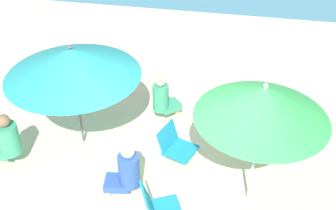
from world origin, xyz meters
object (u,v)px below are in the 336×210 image
(beach_chair_b, at_px, (256,122))
(beach_chair_c, at_px, (158,208))
(person_c, at_px, (125,172))
(umbrella_teal, at_px, (72,62))
(beach_chair_a, at_px, (175,144))
(person_b, at_px, (164,98))
(person_a, at_px, (6,140))
(umbrella_green, at_px, (263,103))

(beach_chair_b, height_order, beach_chair_c, beach_chair_c)
(person_c, bearing_deg, beach_chair_b, -144.11)
(person_c, bearing_deg, umbrella_teal, -52.83)
(umbrella_teal, bearing_deg, beach_chair_a, -5.27)
(beach_chair_a, height_order, person_b, person_b)
(beach_chair_a, bearing_deg, umbrella_teal, -165.81)
(umbrella_teal, xyz_separation_m, person_c, (1.06, -1.06, -1.04))
(beach_chair_c, xyz_separation_m, person_a, (-2.54, 0.77, 0.09))
(beach_chair_a, bearing_deg, person_b, 130.71)
(beach_chair_c, bearing_deg, person_c, 115.78)
(umbrella_teal, bearing_deg, beach_chair_c, -42.77)
(umbrella_green, bearing_deg, beach_chair_c, -148.02)
(umbrella_teal, distance_m, beach_chair_b, 3.13)
(beach_chair_c, bearing_deg, person_b, 73.99)
(beach_chair_b, xyz_separation_m, person_b, (-1.61, 0.20, 0.13))
(umbrella_green, bearing_deg, person_a, 179.33)
(beach_chair_c, height_order, person_c, person_c)
(beach_chair_a, relative_size, beach_chair_b, 1.02)
(umbrella_green, xyz_separation_m, person_c, (-1.72, -0.29, -1.21))
(umbrella_teal, height_order, person_b, umbrella_teal)
(beach_chair_a, distance_m, person_a, 2.59)
(umbrella_teal, bearing_deg, beach_chair_b, 12.82)
(person_a, height_order, person_c, person_c)
(umbrella_green, xyz_separation_m, beach_chair_a, (-1.18, 0.62, -1.39))
(umbrella_teal, relative_size, person_b, 2.24)
(umbrella_green, distance_m, person_c, 2.12)
(umbrella_green, bearing_deg, person_b, 134.31)
(umbrella_green, distance_m, umbrella_teal, 2.89)
(beach_chair_c, distance_m, person_c, 0.72)
(umbrella_green, height_order, beach_chair_b, umbrella_green)
(umbrella_teal, xyz_separation_m, beach_chair_a, (1.60, -0.15, -1.22))
(umbrella_green, bearing_deg, beach_chair_b, 88.28)
(person_b, bearing_deg, beach_chair_a, -109.71)
(umbrella_green, height_order, person_c, umbrella_green)
(umbrella_teal, distance_m, beach_chair_a, 2.01)
(person_c, bearing_deg, beach_chair_a, -128.61)
(umbrella_green, relative_size, beach_chair_a, 3.02)
(beach_chair_b, bearing_deg, person_a, -72.96)
(person_c, bearing_deg, person_a, -17.54)
(umbrella_teal, distance_m, beach_chair_c, 2.48)
(person_a, distance_m, person_b, 2.65)
(umbrella_teal, xyz_separation_m, person_b, (1.21, 0.84, -1.06))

